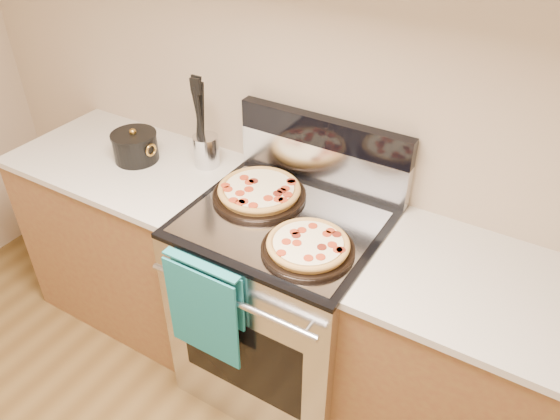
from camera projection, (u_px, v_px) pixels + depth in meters
The scene contains 17 objects.
wall_back at pixel (331, 84), 2.11m from camera, with size 4.00×4.00×0.00m, color tan.
range_body at pixel (284, 305), 2.39m from camera, with size 0.76×0.68×0.90m, color #B7B7BC.
oven_window at pixel (241, 357), 2.16m from camera, with size 0.56×0.01×0.40m, color black.
cooktop at pixel (284, 221), 2.12m from camera, with size 0.76×0.68×0.02m, color black.
backsplash_lower at pixel (322, 164), 2.28m from camera, with size 0.76×0.06×0.18m, color silver.
backsplash_upper at pixel (324, 132), 2.19m from camera, with size 0.76×0.06×0.12m, color black.
oven_handle at pixel (230, 300), 1.93m from camera, with size 0.03×0.03×0.70m, color silver.
dish_towel at pixel (205, 307), 2.03m from camera, with size 0.32×0.05×0.42m, color #165D6E, non-canonical shape.
foil_sheet at pixel (280, 222), 2.09m from camera, with size 0.70×0.55×0.01m, color gray.
cabinet_left at pixel (139, 238), 2.79m from camera, with size 1.00×0.62×0.88m, color brown.
countertop_left at pixel (124, 162), 2.52m from camera, with size 1.02×0.64×0.03m, color beige.
cabinet_right at pixel (489, 389), 2.05m from camera, with size 1.00×0.62×0.88m, color brown.
countertop_right at pixel (520, 303), 1.78m from camera, with size 1.02×0.64×0.03m, color beige.
pepperoni_pizza_back at pixel (259, 192), 2.22m from camera, with size 0.38×0.38×0.05m, color #A86F33, non-canonical shape.
pepperoni_pizza_front at pixel (308, 246), 1.94m from camera, with size 0.33×0.33×0.04m, color #A86F33, non-canonical shape.
utensil_crock at pixel (206, 151), 2.43m from camera, with size 0.11×0.11×0.14m, color silver.
saucepan at pixel (136, 148), 2.47m from camera, with size 0.20×0.20×0.12m, color black.
Camera 1 is at (0.86, 0.18, 2.18)m, focal length 35.00 mm.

